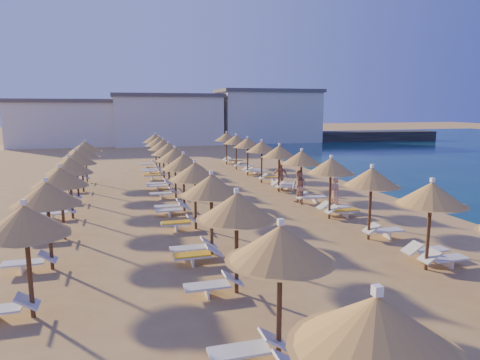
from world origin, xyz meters
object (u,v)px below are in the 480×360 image
object	(u,v)px
jetty	(344,136)
parasol_row_east	(302,159)
parasol_row_west	(183,163)
beachgoer_b	(299,187)
beachgoer_a	(335,194)
beachgoer_c	(280,176)

from	to	relation	value
jetty	parasol_row_east	bearing A→B (deg)	-116.20
jetty	parasol_row_west	size ratio (longest dim) A/B	0.80
jetty	beachgoer_b	xyz separation A→B (m)	(-25.10, -39.71, 0.21)
parasol_row_east	beachgoer_a	world-z (taller)	parasol_row_east
parasol_row_west	beachgoer_c	world-z (taller)	parasol_row_west
parasol_row_west	beachgoer_b	distance (m)	6.75
jetty	parasol_row_east	world-z (taller)	parasol_row_east
beachgoer_b	beachgoer_a	world-z (taller)	beachgoer_b
parasol_row_east	beachgoer_b	world-z (taller)	parasol_row_east
parasol_row_east	beachgoer_a	bearing A→B (deg)	-59.97
beachgoer_c	beachgoer_b	distance (m)	4.26
parasol_row_west	beachgoer_b	world-z (taller)	parasol_row_west
parasol_row_east	beachgoer_c	world-z (taller)	parasol_row_east
beachgoer_a	parasol_row_east	bearing A→B (deg)	-162.30
jetty	parasol_row_east	xyz separation A→B (m)	(-24.97, -39.69, 1.84)
beachgoer_b	parasol_row_east	bearing A→B (deg)	86.40
parasol_row_east	parasol_row_west	world-z (taller)	same
parasol_row_east	beachgoer_a	xyz separation A→B (m)	(1.11, -1.93, -1.71)
parasol_row_east	parasol_row_west	distance (m)	6.68
parasol_row_east	beachgoer_b	size ratio (longest dim) A/B	19.58
beachgoer_a	parasol_row_west	bearing A→B (deg)	-116.21
parasol_row_east	beachgoer_c	distance (m)	4.55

